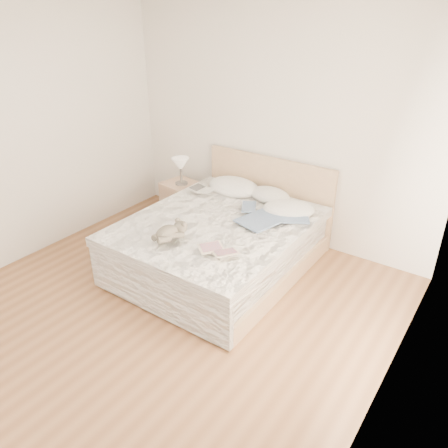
{
  "coord_description": "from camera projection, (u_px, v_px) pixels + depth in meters",
  "views": [
    {
      "loc": [
        2.41,
        -2.22,
        2.66
      ],
      "look_at": [
        0.12,
        1.05,
        0.62
      ],
      "focal_mm": 35.0,
      "sensor_mm": 36.0,
      "label": 1
    }
  ],
  "objects": [
    {
      "name": "floor",
      "position": [
        149.0,
        322.0,
        4.06
      ],
      "size": [
        4.0,
        4.5,
        0.0
      ],
      "primitive_type": "cube",
      "color": "brown",
      "rests_on": "ground"
    },
    {
      "name": "wall_back",
      "position": [
        274.0,
        127.0,
        5.08
      ],
      "size": [
        4.0,
        0.02,
        2.7
      ],
      "primitive_type": "cube",
      "color": "white",
      "rests_on": "ground"
    },
    {
      "name": "wall_right",
      "position": [
        392.0,
        266.0,
        2.42
      ],
      "size": [
        0.02,
        4.5,
        2.7
      ],
      "primitive_type": "cube",
      "color": "white",
      "rests_on": "ground"
    },
    {
      "name": "window",
      "position": [
        408.0,
        229.0,
        2.6
      ],
      "size": [
        0.02,
        1.3,
        1.1
      ],
      "primitive_type": "cube",
      "color": "white",
      "rests_on": "wall_right"
    },
    {
      "name": "bed",
      "position": [
        222.0,
        242.0,
        4.79
      ],
      "size": [
        1.72,
        2.14,
        1.0
      ],
      "color": "tan",
      "rests_on": "floor"
    },
    {
      "name": "nightstand",
      "position": [
        182.0,
        203.0,
        5.77
      ],
      "size": [
        0.51,
        0.47,
        0.56
      ],
      "primitive_type": "cube",
      "rotation": [
        0.0,
        0.0,
        -0.17
      ],
      "color": "tan",
      "rests_on": "floor"
    },
    {
      "name": "table_lamp",
      "position": [
        181.0,
        166.0,
        5.51
      ],
      "size": [
        0.28,
        0.28,
        0.35
      ],
      "color": "#504945",
      "rests_on": "nightstand"
    },
    {
      "name": "pillow_left",
      "position": [
        234.0,
        187.0,
        5.32
      ],
      "size": [
        0.68,
        0.49,
        0.2
      ],
      "primitive_type": "ellipsoid",
      "rotation": [
        0.0,
        0.0,
        -0.03
      ],
      "color": "white",
      "rests_on": "bed"
    },
    {
      "name": "pillow_middle",
      "position": [
        270.0,
        195.0,
        5.09
      ],
      "size": [
        0.59,
        0.46,
        0.16
      ],
      "primitive_type": "ellipsoid",
      "rotation": [
        0.0,
        0.0,
        -0.2
      ],
      "color": "white",
      "rests_on": "bed"
    },
    {
      "name": "pillow_right",
      "position": [
        288.0,
        209.0,
        4.76
      ],
      "size": [
        0.68,
        0.6,
        0.17
      ],
      "primitive_type": "ellipsoid",
      "rotation": [
        0.0,
        0.0,
        0.45
      ],
      "color": "white",
      "rests_on": "bed"
    },
    {
      "name": "blouse",
      "position": [
        263.0,
        219.0,
        4.56
      ],
      "size": [
        0.7,
        0.73,
        0.02
      ],
      "primitive_type": null,
      "rotation": [
        0.0,
        0.0,
        -0.25
      ],
      "color": "#425777",
      "rests_on": "bed"
    },
    {
      "name": "photo_book",
      "position": [
        202.0,
        190.0,
        5.26
      ],
      "size": [
        0.32,
        0.22,
        0.02
      ],
      "primitive_type": "cube",
      "rotation": [
        0.0,
        0.0,
        -0.02
      ],
      "color": "silver",
      "rests_on": "bed"
    },
    {
      "name": "childrens_book",
      "position": [
        218.0,
        251.0,
        3.98
      ],
      "size": [
        0.4,
        0.38,
        0.02
      ],
      "primitive_type": "cube",
      "rotation": [
        0.0,
        0.0,
        -0.61
      ],
      "color": "beige",
      "rests_on": "bed"
    },
    {
      "name": "teddy_bear",
      "position": [
        167.0,
        238.0,
        4.15
      ],
      "size": [
        0.27,
        0.34,
        0.16
      ],
      "primitive_type": null,
      "rotation": [
        0.0,
        0.0,
        -0.18
      ],
      "color": "#595245",
      "rests_on": "bed"
    }
  ]
}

